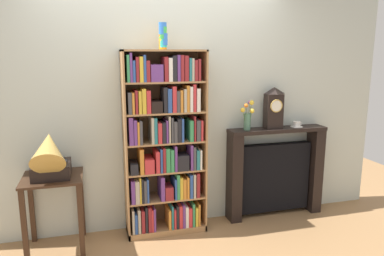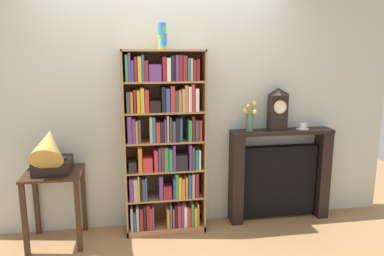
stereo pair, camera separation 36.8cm
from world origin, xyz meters
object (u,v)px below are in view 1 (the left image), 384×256
Objects in this scene: bookshelf at (165,146)px; teacup_with_saucer at (297,124)px; cup_stack at (163,36)px; gramophone at (50,156)px; fireplace_mantel at (275,172)px; mantel_clock at (274,108)px; side_table_left at (54,196)px; flower_vase at (248,116)px.

teacup_with_saucer is at bearing 1.90° from bookshelf.
teacup_with_saucer is (1.50, 0.06, -0.93)m from cup_stack.
teacup_with_saucer is at bearing 4.85° from gramophone.
gramophone is at bearing -175.15° from teacup_with_saucer.
fireplace_mantel is (2.33, 0.24, -0.43)m from gramophone.
mantel_clock is at bearing 2.26° from bookshelf.
cup_stack is 0.35× the size of side_table_left.
gramophone is 1.61× the size of flower_vase.
cup_stack is 1.82× the size of teacup_with_saucer.
teacup_with_saucer reaches higher than fireplace_mantel.
fireplace_mantel is at bearing 18.54° from mantel_clock.
flower_vase reaches higher than fireplace_mantel.
gramophone is 2.30m from mantel_clock.
cup_stack reaches higher than teacup_with_saucer.
flower_vase is at bearing 3.79° from side_table_left.
cup_stack reaches higher than side_table_left.
cup_stack is 1.49m from gramophone.
bookshelf is 5.80× the size of flower_vase.
fireplace_mantel is 8.16× the size of teacup_with_saucer.
cup_stack is at bearing 8.68° from gramophone.
mantel_clock is at bearing -179.58° from teacup_with_saucer.
gramophone is at bearing -174.22° from fireplace_mantel.
gramophone is 2.57m from teacup_with_saucer.
mantel_clock is at bearing 5.42° from gramophone.
side_table_left is (-1.06, -0.08, -1.44)m from cup_stack.
gramophone is 3.78× the size of teacup_with_saucer.
bookshelf reaches higher than gramophone.
flower_vase is at bearing 2.76° from bookshelf.
cup_stack reaches higher than gramophone.
gramophone reaches higher than fireplace_mantel.
teacup_with_saucer is (0.59, 0.01, -0.12)m from flower_vase.
cup_stack is 1.79m from side_table_left.
bookshelf is at bearing -176.93° from fireplace_mantel.
mantel_clock is at bearing 3.39° from side_table_left.
fireplace_mantel is at bearing 5.78° from gramophone.
mantel_clock reaches higher than fireplace_mantel.
side_table_left is 0.41m from gramophone.
side_table_left is 2.24× the size of flower_vase.
flower_vase reaches higher than side_table_left.
mantel_clock is (-0.06, -0.02, 0.74)m from fireplace_mantel.
flower_vase is at bearing -176.14° from fireplace_mantel.
side_table_left is at bearing -176.61° from mantel_clock.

